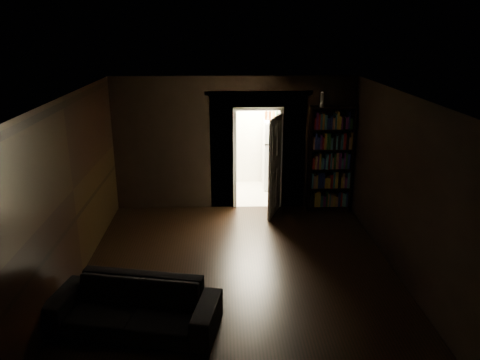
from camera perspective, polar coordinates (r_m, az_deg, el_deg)
The scene contains 9 objects.
ground at distance 7.71m, azimuth -0.13°, elevation -10.81°, with size 5.50×5.50×0.00m, color black.
room_walls at distance 8.07m, azimuth -0.49°, elevation 3.47°, with size 5.02×5.61×2.84m.
kitchen_alcove at distance 10.92m, azimuth 1.74°, elevation 4.87°, with size 2.20×1.80×2.60m.
sofa at distance 6.32m, azimuth -12.79°, elevation -14.04°, with size 2.16×0.93×0.83m, color black.
bookshelf at distance 9.94m, azimuth 10.91°, elevation 2.53°, with size 0.90×0.32×2.20m, color black.
refrigerator at distance 11.23m, azimuth 4.73°, elevation 3.16°, with size 0.74×0.68×1.65m, color silver.
door at distance 9.52m, azimuth 4.27°, elevation 1.64°, with size 0.85×0.05×2.05m, color silver.
figurine at distance 9.57m, azimuth 9.96°, elevation 9.67°, with size 0.10×0.10×0.31m, color white.
bottles at distance 11.03m, azimuth 4.56°, elevation 8.05°, with size 0.71×0.09×0.29m, color black.
Camera 1 is at (-0.24, -6.73, 3.75)m, focal length 35.00 mm.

